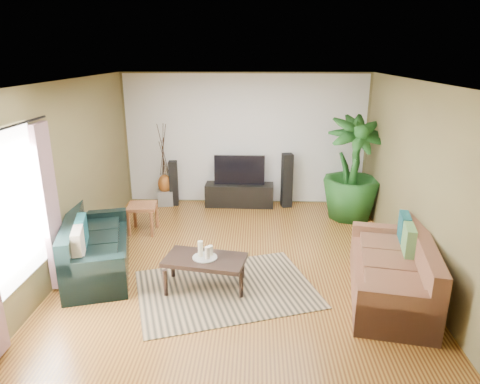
{
  "coord_description": "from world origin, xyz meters",
  "views": [
    {
      "loc": [
        0.24,
        -5.95,
        3.07
      ],
      "look_at": [
        0.0,
        0.2,
        1.05
      ],
      "focal_mm": 32.0,
      "sensor_mm": 36.0,
      "label": 1
    }
  ],
  "objects_px": {
    "sofa_left": "(97,243)",
    "sofa_right": "(391,266)",
    "speaker_right": "(287,180)",
    "side_table": "(143,218)",
    "tv_stand": "(239,195)",
    "pedestal": "(166,197)",
    "coffee_table": "(205,272)",
    "potted_plant": "(353,169)",
    "vase": "(165,184)",
    "television": "(239,170)",
    "speaker_left": "(174,183)"
  },
  "relations": [
    {
      "from": "sofa_left",
      "to": "sofa_right",
      "type": "height_order",
      "value": "same"
    },
    {
      "from": "speaker_right",
      "to": "side_table",
      "type": "height_order",
      "value": "speaker_right"
    },
    {
      "from": "tv_stand",
      "to": "pedestal",
      "type": "height_order",
      "value": "tv_stand"
    },
    {
      "from": "coffee_table",
      "to": "potted_plant",
      "type": "distance_m",
      "value": 3.75
    },
    {
      "from": "sofa_right",
      "to": "pedestal",
      "type": "distance_m",
      "value": 5.0
    },
    {
      "from": "tv_stand",
      "to": "vase",
      "type": "height_order",
      "value": "vase"
    },
    {
      "from": "television",
      "to": "side_table",
      "type": "height_order",
      "value": "television"
    },
    {
      "from": "sofa_right",
      "to": "coffee_table",
      "type": "distance_m",
      "value": 2.45
    },
    {
      "from": "tv_stand",
      "to": "television",
      "type": "bearing_deg",
      "value": 0.0
    },
    {
      "from": "sofa_right",
      "to": "vase",
      "type": "distance_m",
      "value": 5.0
    },
    {
      "from": "sofa_left",
      "to": "potted_plant",
      "type": "distance_m",
      "value": 4.73
    },
    {
      "from": "speaker_left",
      "to": "speaker_right",
      "type": "bearing_deg",
      "value": -5.7
    },
    {
      "from": "potted_plant",
      "to": "vase",
      "type": "xyz_separation_m",
      "value": [
        -3.72,
        0.6,
        -0.52
      ]
    },
    {
      "from": "sofa_left",
      "to": "speaker_left",
      "type": "xyz_separation_m",
      "value": [
        0.58,
        2.86,
        0.05
      ]
    },
    {
      "from": "television",
      "to": "vase",
      "type": "relative_size",
      "value": 2.58
    },
    {
      "from": "pedestal",
      "to": "side_table",
      "type": "xyz_separation_m",
      "value": [
        -0.1,
        -1.45,
        0.1
      ]
    },
    {
      "from": "coffee_table",
      "to": "television",
      "type": "xyz_separation_m",
      "value": [
        0.33,
        3.3,
        0.55
      ]
    },
    {
      "from": "potted_plant",
      "to": "pedestal",
      "type": "relative_size",
      "value": 6.27
    },
    {
      "from": "sofa_right",
      "to": "television",
      "type": "distance_m",
      "value": 4.01
    },
    {
      "from": "sofa_left",
      "to": "sofa_right",
      "type": "relative_size",
      "value": 0.93
    },
    {
      "from": "television",
      "to": "potted_plant",
      "type": "relative_size",
      "value": 0.53
    },
    {
      "from": "pedestal",
      "to": "speaker_right",
      "type": "bearing_deg",
      "value": 0.0
    },
    {
      "from": "pedestal",
      "to": "side_table",
      "type": "bearing_deg",
      "value": -94.03
    },
    {
      "from": "sofa_right",
      "to": "speaker_right",
      "type": "bearing_deg",
      "value": -151.08
    },
    {
      "from": "pedestal",
      "to": "tv_stand",
      "type": "bearing_deg",
      "value": 0.0
    },
    {
      "from": "speaker_left",
      "to": "tv_stand",
      "type": "bearing_deg",
      "value": -5.7
    },
    {
      "from": "speaker_right",
      "to": "side_table",
      "type": "relative_size",
      "value": 2.18
    },
    {
      "from": "speaker_right",
      "to": "potted_plant",
      "type": "xyz_separation_m",
      "value": [
        1.18,
        -0.6,
        0.42
      ]
    },
    {
      "from": "television",
      "to": "vase",
      "type": "distance_m",
      "value": 1.59
    },
    {
      "from": "sofa_right",
      "to": "speaker_right",
      "type": "xyz_separation_m",
      "value": [
        -1.13,
        3.39,
        0.13
      ]
    },
    {
      "from": "speaker_left",
      "to": "potted_plant",
      "type": "height_order",
      "value": "potted_plant"
    },
    {
      "from": "pedestal",
      "to": "side_table",
      "type": "relative_size",
      "value": 0.61
    },
    {
      "from": "speaker_left",
      "to": "vase",
      "type": "height_order",
      "value": "speaker_left"
    },
    {
      "from": "television",
      "to": "pedestal",
      "type": "distance_m",
      "value": 1.68
    },
    {
      "from": "sofa_left",
      "to": "side_table",
      "type": "bearing_deg",
      "value": -27.94
    },
    {
      "from": "vase",
      "to": "side_table",
      "type": "bearing_deg",
      "value": -94.03
    },
    {
      "from": "sofa_left",
      "to": "pedestal",
      "type": "bearing_deg",
      "value": -23.99
    },
    {
      "from": "tv_stand",
      "to": "speaker_left",
      "type": "distance_m",
      "value": 1.39
    },
    {
      "from": "coffee_table",
      "to": "sofa_left",
      "type": "bearing_deg",
      "value": 175.45
    },
    {
      "from": "vase",
      "to": "side_table",
      "type": "relative_size",
      "value": 0.78
    },
    {
      "from": "coffee_table",
      "to": "pedestal",
      "type": "height_order",
      "value": "coffee_table"
    },
    {
      "from": "sofa_left",
      "to": "coffee_table",
      "type": "bearing_deg",
      "value": -121.19
    },
    {
      "from": "tv_stand",
      "to": "side_table",
      "type": "distance_m",
      "value": 2.21
    },
    {
      "from": "sofa_right",
      "to": "potted_plant",
      "type": "distance_m",
      "value": 2.85
    },
    {
      "from": "sofa_left",
      "to": "speaker_right",
      "type": "height_order",
      "value": "speaker_right"
    },
    {
      "from": "tv_stand",
      "to": "speaker_right",
      "type": "distance_m",
      "value": 1.03
    },
    {
      "from": "tv_stand",
      "to": "television",
      "type": "distance_m",
      "value": 0.54
    },
    {
      "from": "tv_stand",
      "to": "speaker_right",
      "type": "xyz_separation_m",
      "value": [
        0.98,
        0.0,
        0.33
      ]
    },
    {
      "from": "sofa_left",
      "to": "speaker_right",
      "type": "relative_size",
      "value": 1.71
    },
    {
      "from": "sofa_right",
      "to": "television",
      "type": "height_order",
      "value": "television"
    }
  ]
}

